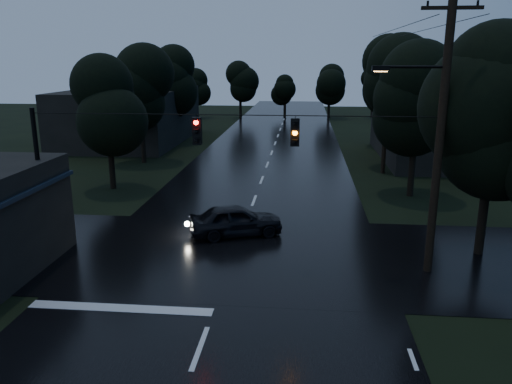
# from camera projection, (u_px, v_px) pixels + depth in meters

# --- Properties ---
(main_road) EXTENTS (12.00, 120.00, 0.02)m
(main_road) POSITION_uv_depth(u_px,v_px,m) (267.00, 165.00, 37.85)
(main_road) COLOR black
(main_road) RESTS_ON ground
(cross_street) EXTENTS (60.00, 9.00, 0.02)m
(cross_street) POSITION_uv_depth(u_px,v_px,m) (235.00, 254.00, 20.53)
(cross_street) COLOR black
(cross_street) RESTS_ON ground
(building_far_right) EXTENTS (10.00, 14.00, 4.40)m
(building_far_right) POSITION_uv_depth(u_px,v_px,m) (446.00, 131.00, 39.82)
(building_far_right) COLOR black
(building_far_right) RESTS_ON ground
(building_far_left) EXTENTS (10.00, 16.00, 5.00)m
(building_far_left) POSITION_uv_depth(u_px,v_px,m) (131.00, 116.00, 48.13)
(building_far_left) COLOR black
(building_far_left) RESTS_ON ground
(utility_pole_main) EXTENTS (3.50, 0.30, 10.00)m
(utility_pole_main) POSITION_uv_depth(u_px,v_px,m) (438.00, 133.00, 17.53)
(utility_pole_main) COLOR black
(utility_pole_main) RESTS_ON ground
(utility_pole_far) EXTENTS (2.00, 0.30, 7.50)m
(utility_pole_far) POSITION_uv_depth(u_px,v_px,m) (386.00, 118.00, 34.15)
(utility_pole_far) COLOR black
(utility_pole_far) RESTS_ON ground
(anchor_pole_left) EXTENTS (0.18, 0.18, 6.00)m
(anchor_pole_left) POSITION_uv_depth(u_px,v_px,m) (40.00, 185.00, 19.50)
(anchor_pole_left) COLOR black
(anchor_pole_left) RESTS_ON ground
(span_signals) EXTENTS (15.00, 0.37, 1.12)m
(span_signals) POSITION_uv_depth(u_px,v_px,m) (244.00, 130.00, 18.16)
(span_signals) COLOR black
(span_signals) RESTS_ON ground
(tree_corner_near) EXTENTS (4.48, 4.48, 9.44)m
(tree_corner_near) POSITION_uv_depth(u_px,v_px,m) (496.00, 107.00, 19.02)
(tree_corner_near) COLOR black
(tree_corner_near) RESTS_ON ground
(tree_left_a) EXTENTS (3.92, 3.92, 8.26)m
(tree_left_a) POSITION_uv_depth(u_px,v_px,m) (107.00, 103.00, 29.64)
(tree_left_a) COLOR black
(tree_left_a) RESTS_ON ground
(tree_left_b) EXTENTS (4.20, 4.20, 8.85)m
(tree_left_b) POSITION_uv_depth(u_px,v_px,m) (140.00, 89.00, 37.30)
(tree_left_b) COLOR black
(tree_left_b) RESTS_ON ground
(tree_left_c) EXTENTS (4.48, 4.48, 9.44)m
(tree_left_c) POSITION_uv_depth(u_px,v_px,m) (168.00, 79.00, 46.87)
(tree_left_c) COLOR black
(tree_left_c) RESTS_ON ground
(tree_right_a) EXTENTS (4.20, 4.20, 8.85)m
(tree_right_a) POSITION_uv_depth(u_px,v_px,m) (418.00, 99.00, 27.87)
(tree_right_a) COLOR black
(tree_right_a) RESTS_ON ground
(tree_right_b) EXTENTS (4.48, 4.48, 9.44)m
(tree_right_b) POSITION_uv_depth(u_px,v_px,m) (402.00, 85.00, 35.41)
(tree_right_b) COLOR black
(tree_right_b) RESTS_ON ground
(tree_right_c) EXTENTS (4.76, 4.76, 10.03)m
(tree_right_c) POSITION_uv_depth(u_px,v_px,m) (389.00, 75.00, 44.88)
(tree_right_c) COLOR black
(tree_right_c) RESTS_ON ground
(car) EXTENTS (4.52, 2.99, 1.43)m
(car) POSITION_uv_depth(u_px,v_px,m) (236.00, 220.00, 22.55)
(car) COLOR black
(car) RESTS_ON ground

